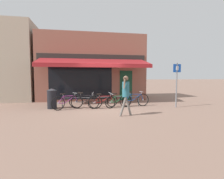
% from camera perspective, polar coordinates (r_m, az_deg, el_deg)
% --- Properties ---
extents(ground_plane, '(160.00, 160.00, 0.00)m').
position_cam_1_polar(ground_plane, '(9.13, -2.56, -6.42)').
color(ground_plane, '#846656').
extents(shop_front, '(7.66, 4.92, 4.70)m').
position_cam_1_polar(shop_front, '(13.51, -6.59, 7.06)').
color(shop_front, '#8E5647').
rests_on(shop_front, ground_plane).
extents(bike_rack_rail, '(4.35, 0.04, 0.57)m').
position_cam_1_polar(bike_rack_rail, '(9.65, -3.28, -2.91)').
color(bike_rack_rail, '#47494F').
rests_on(bike_rack_rail, ground_plane).
extents(bicycle_purple, '(1.59, 0.83, 0.84)m').
position_cam_1_polar(bicycle_purple, '(9.31, -14.24, -3.97)').
color(bicycle_purple, black).
rests_on(bicycle_purple, ground_plane).
extents(bicycle_black, '(1.73, 0.69, 0.89)m').
position_cam_1_polar(bicycle_black, '(9.28, -8.67, -3.86)').
color(bicycle_black, black).
rests_on(bicycle_black, ground_plane).
extents(bicycle_red, '(1.72, 0.67, 0.82)m').
position_cam_1_polar(bicycle_red, '(9.40, -2.90, -3.91)').
color(bicycle_red, black).
rests_on(bicycle_red, ground_plane).
extents(bicycle_green, '(1.63, 0.79, 0.79)m').
position_cam_1_polar(bicycle_green, '(9.59, 2.19, -3.75)').
color(bicycle_green, black).
rests_on(bicycle_green, ground_plane).
extents(bicycle_blue, '(1.77, 0.52, 0.85)m').
position_cam_1_polar(bicycle_blue, '(9.89, 7.32, -3.35)').
color(bicycle_blue, black).
rests_on(bicycle_blue, ground_plane).
extents(pedestrian_adult, '(0.60, 0.47, 1.74)m').
position_cam_1_polar(pedestrian_adult, '(7.49, 4.52, -0.45)').
color(pedestrian_adult, slate).
rests_on(pedestrian_adult, ground_plane).
extents(litter_bin, '(0.49, 0.49, 1.06)m').
position_cam_1_polar(litter_bin, '(9.74, -19.02, -2.79)').
color(litter_bin, black).
rests_on(litter_bin, ground_plane).
extents(parking_sign, '(0.44, 0.07, 2.42)m').
position_cam_1_polar(parking_sign, '(10.12, 20.36, 2.82)').
color(parking_sign, slate).
rests_on(parking_sign, ground_plane).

